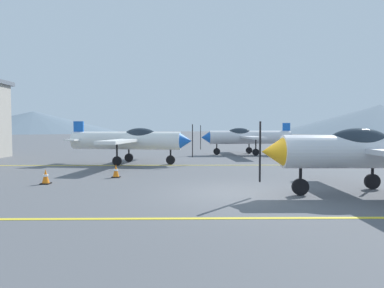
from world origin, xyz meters
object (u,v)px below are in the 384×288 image
object	(u,v)px
car_sedan	(383,149)
traffic_cone_side	(46,177)
traffic_cone_front	(116,171)
airplane_far	(247,137)
airplane_near	(377,150)
airplane_mid	(131,140)

from	to	relation	value
car_sedan	traffic_cone_side	distance (m)	20.29
traffic_cone_front	airplane_far	bearing A→B (deg)	57.23
traffic_cone_front	airplane_near	bearing A→B (deg)	-23.32
airplane_near	car_sedan	xyz separation A→B (m)	(6.61, 10.71, -0.65)
airplane_near	traffic_cone_side	distance (m)	12.18
car_sedan	traffic_cone_front	size ratio (longest dim) A/B	7.84
airplane_near	car_sedan	world-z (taller)	airplane_near
car_sedan	airplane_far	bearing A→B (deg)	142.50
airplane_mid	airplane_far	xyz separation A→B (m)	(8.45, 7.02, 0.00)
traffic_cone_front	airplane_mid	bearing A→B (deg)	92.81
car_sedan	airplane_mid	bearing A→B (deg)	-176.65
airplane_mid	car_sedan	distance (m)	16.39
airplane_mid	car_sedan	size ratio (longest dim) A/B	1.92
car_sedan	traffic_cone_front	bearing A→B (deg)	-157.58
airplane_mid	car_sedan	bearing A→B (deg)	3.35
traffic_cone_side	airplane_mid	bearing A→B (deg)	73.73
car_sedan	traffic_cone_side	xyz separation A→B (m)	(-18.50, -8.32, -0.56)
airplane_near	car_sedan	size ratio (longest dim) A/B	1.90
airplane_near	traffic_cone_front	xyz separation A→B (m)	(-9.46, 4.08, -1.20)
airplane_mid	traffic_cone_side	size ratio (longest dim) A/B	15.02
airplane_near	traffic_cone_side	bearing A→B (deg)	168.66
airplane_mid	traffic_cone_front	xyz separation A→B (m)	(0.28, -5.67, -1.20)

